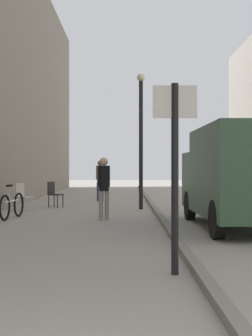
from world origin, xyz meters
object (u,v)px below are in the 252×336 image
pedestrian_far_crossing (101,178)px  cafe_chair_by_doorway (55,192)px  pedestrian_main_foreground (105,184)px  lamp_post (142,132)px  delivery_van (241,175)px  cafe_chair_near_window (24,195)px  bicycle_leaning (13,205)px  street_sign_post (176,161)px

pedestrian_far_crossing → cafe_chair_by_doorway: (-1.53, -3.09, -0.48)m
pedestrian_main_foreground → lamp_post: 3.95m
delivery_van → cafe_chair_near_window: size_ratio=5.38×
pedestrian_far_crossing → cafe_chair_near_window: size_ratio=1.88×
bicycle_leaning → delivery_van: bearing=-11.1°
lamp_post → cafe_chair_by_doorway: 3.93m
street_sign_post → lamp_post: lamp_post is taller
pedestrian_far_crossing → delivery_van: size_ratio=0.35×
lamp_post → street_sign_post: bearing=-89.2°
pedestrian_main_foreground → delivery_van: (3.34, -1.65, 0.28)m
pedestrian_main_foreground → bicycle_leaning: 2.73m
pedestrian_far_crossing → cafe_chair_near_window: bearing=-111.1°
bicycle_leaning → cafe_chair_near_window: bearing=103.2°
lamp_post → cafe_chair_near_window: size_ratio=5.06×
street_sign_post → cafe_chair_by_doorway: street_sign_post is taller
bicycle_leaning → pedestrian_main_foreground: bearing=-0.3°
bicycle_leaning → street_sign_post: bearing=-52.6°
pedestrian_far_crossing → delivery_van: bearing=-60.2°
pedestrian_far_crossing → lamp_post: bearing=-60.6°
delivery_van → lamp_post: lamp_post is taller
lamp_post → pedestrian_far_crossing: bearing=113.1°
pedestrian_main_foreground → lamp_post: bearing=52.0°
pedestrian_main_foreground → delivery_van: bearing=-45.7°
street_sign_post → bicycle_leaning: size_ratio=1.48×
bicycle_leaning → cafe_chair_by_doorway: bicycle_leaning is taller
pedestrian_far_crossing → street_sign_post: bearing=-76.2°
pedestrian_far_crossing → lamp_post: size_ratio=0.37×
cafe_chair_near_window → lamp_post: bearing=125.2°
street_sign_post → bicycle_leaning: street_sign_post is taller
bicycle_leaning → cafe_chair_by_doorway: 3.84m
pedestrian_main_foreground → lamp_post: lamp_post is taller
cafe_chair_by_doorway → delivery_van: bearing=65.7°
pedestrian_main_foreground → cafe_chair_near_window: 3.98m
lamp_post → cafe_chair_by_doorway: bearing=166.2°
pedestrian_far_crossing → bicycle_leaning: bearing=-100.8°
pedestrian_far_crossing → street_sign_post: size_ratio=0.68×
pedestrian_far_crossing → delivery_van: delivery_van is taller
delivery_van → bicycle_leaning: 6.38m
pedestrian_far_crossing → delivery_van: 9.71m
delivery_van → bicycle_leaning: (-5.98, 2.02, -0.90)m
delivery_van → street_sign_post: (-2.07, -4.79, 0.26)m
delivery_van → cafe_chair_near_window: (-6.22, 4.37, -0.74)m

